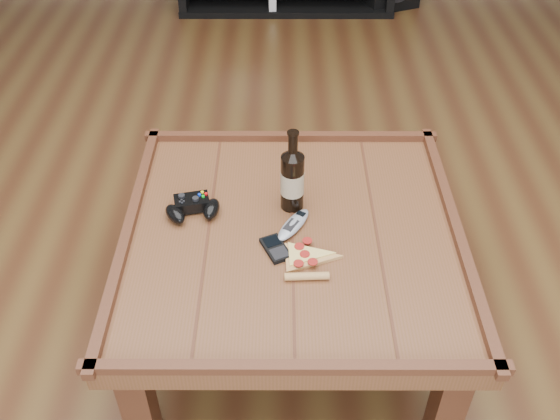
{
  "coord_description": "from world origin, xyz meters",
  "views": [
    {
      "loc": [
        -0.03,
        -1.36,
        1.71
      ],
      "look_at": [
        -0.04,
        0.02,
        0.52
      ],
      "focal_mm": 40.0,
      "sensor_mm": 36.0,
      "label": 1
    }
  ],
  "objects_px": {
    "game_controller": "(193,208)",
    "remote_control": "(293,225)",
    "beer_bottle": "(292,178)",
    "coffee_table": "(292,246)",
    "pizza_slice": "(305,259)",
    "smartphone": "(276,248)"
  },
  "relations": [
    {
      "from": "game_controller",
      "to": "remote_control",
      "type": "height_order",
      "value": "game_controller"
    },
    {
      "from": "beer_bottle",
      "to": "coffee_table",
      "type": "bearing_deg",
      "value": -90.03
    },
    {
      "from": "beer_bottle",
      "to": "pizza_slice",
      "type": "height_order",
      "value": "beer_bottle"
    },
    {
      "from": "smartphone",
      "to": "remote_control",
      "type": "distance_m",
      "value": 0.11
    },
    {
      "from": "pizza_slice",
      "to": "remote_control",
      "type": "bearing_deg",
      "value": 100.07
    },
    {
      "from": "beer_bottle",
      "to": "smartphone",
      "type": "height_order",
      "value": "beer_bottle"
    },
    {
      "from": "remote_control",
      "to": "coffee_table",
      "type": "bearing_deg",
      "value": -68.26
    },
    {
      "from": "coffee_table",
      "to": "smartphone",
      "type": "height_order",
      "value": "coffee_table"
    },
    {
      "from": "coffee_table",
      "to": "beer_bottle",
      "type": "bearing_deg",
      "value": 89.97
    },
    {
      "from": "coffee_table",
      "to": "smartphone",
      "type": "relative_size",
      "value": 8.5
    },
    {
      "from": "beer_bottle",
      "to": "smartphone",
      "type": "bearing_deg",
      "value": -104.03
    },
    {
      "from": "beer_bottle",
      "to": "game_controller",
      "type": "height_order",
      "value": "beer_bottle"
    },
    {
      "from": "pizza_slice",
      "to": "beer_bottle",
      "type": "bearing_deg",
      "value": 95.7
    },
    {
      "from": "coffee_table",
      "to": "smartphone",
      "type": "bearing_deg",
      "value": -122.42
    },
    {
      "from": "game_controller",
      "to": "smartphone",
      "type": "xyz_separation_m",
      "value": [
        0.25,
        -0.16,
        -0.02
      ]
    },
    {
      "from": "beer_bottle",
      "to": "game_controller",
      "type": "xyz_separation_m",
      "value": [
        -0.3,
        -0.04,
        -0.09
      ]
    },
    {
      "from": "game_controller",
      "to": "pizza_slice",
      "type": "height_order",
      "value": "game_controller"
    },
    {
      "from": "game_controller",
      "to": "remote_control",
      "type": "bearing_deg",
      "value": -24.48
    },
    {
      "from": "pizza_slice",
      "to": "smartphone",
      "type": "distance_m",
      "value": 0.09
    },
    {
      "from": "game_controller",
      "to": "remote_control",
      "type": "distance_m",
      "value": 0.31
    },
    {
      "from": "coffee_table",
      "to": "beer_bottle",
      "type": "distance_m",
      "value": 0.21
    },
    {
      "from": "pizza_slice",
      "to": "game_controller",
      "type": "bearing_deg",
      "value": 146.52
    }
  ]
}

